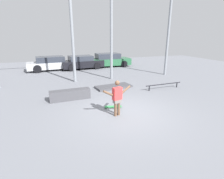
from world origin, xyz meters
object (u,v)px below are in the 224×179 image
at_px(parked_car_green, 109,60).
at_px(grind_rail, 164,85).
at_px(skateboarder, 117,97).
at_px(parked_car_black, 82,62).
at_px(parked_car_silver, 52,63).
at_px(grind_box, 70,95).
at_px(skateboard, 113,107).
at_px(manual_pad, 114,87).

bearing_deg(parked_car_green, grind_rail, -86.18).
bearing_deg(skateboarder, parked_car_black, 73.22).
height_order(grind_rail, parked_car_silver, parked_car_silver).
relative_size(skateboarder, grind_box, 0.73).
xyz_separation_m(grind_rail, parked_car_black, (-3.62, 8.58, 0.36)).
height_order(skateboarder, grind_rail, skateboarder).
bearing_deg(grind_rail, parked_car_silver, 126.38).
height_order(grind_rail, parked_car_green, parked_car_green).
height_order(skateboard, grind_rail, grind_rail).
xyz_separation_m(skateboard, parked_car_silver, (-2.51, 10.56, 0.58)).
distance_m(skateboarder, grind_box, 3.08).
xyz_separation_m(manual_pad, grind_rail, (2.84, -1.29, 0.21)).
distance_m(skateboarder, parked_car_black, 11.19).
height_order(parked_car_silver, parked_car_green, parked_car_green).
bearing_deg(manual_pad, grind_rail, -24.51).
distance_m(skateboarder, grind_rail, 4.84).
bearing_deg(parked_car_green, skateboard, -107.26).
bearing_deg(parked_car_silver, parked_car_green, -3.43).
bearing_deg(grind_box, parked_car_black, 76.55).
distance_m(skateboarder, skateboard, 1.11).
distance_m(skateboarder, manual_pad, 4.15).
xyz_separation_m(skateboarder, parked_car_silver, (-2.41, 11.36, -0.19)).
distance_m(skateboard, grind_box, 2.48).
xyz_separation_m(parked_car_silver, parked_car_black, (2.83, -0.18, -0.01)).
height_order(skateboarder, manual_pad, skateboarder).
height_order(manual_pad, grind_rail, grind_rail).
relative_size(skateboard, parked_car_silver, 0.17).
relative_size(skateboard, grind_box, 0.40).
bearing_deg(skateboard, parked_car_green, 86.84).
bearing_deg(skateboard, parked_car_black, 101.85).
distance_m(grind_rail, parked_car_black, 9.32).
bearing_deg(grind_rail, parked_car_black, 112.88).
xyz_separation_m(grind_rail, parked_car_green, (-0.68, 9.02, 0.40)).
relative_size(grind_box, manual_pad, 0.90).
xyz_separation_m(skateboarder, grind_rail, (4.04, 2.60, -0.56)).
bearing_deg(grind_rail, skateboard, -155.38).
bearing_deg(parked_car_black, manual_pad, -89.44).
xyz_separation_m(parked_car_black, parked_car_green, (2.94, 0.44, 0.04)).
bearing_deg(grind_box, parked_car_silver, 94.97).
height_order(skateboard, manual_pad, manual_pad).
relative_size(skateboard, parked_car_green, 0.18).
height_order(skateboarder, skateboard, skateboarder).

